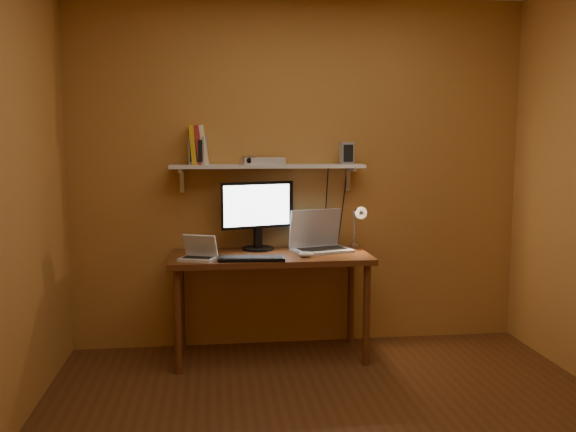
{
  "coord_description": "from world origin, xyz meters",
  "views": [
    {
      "loc": [
        -0.65,
        -2.93,
        1.54
      ],
      "look_at": [
        -0.14,
        1.18,
        1.03
      ],
      "focal_mm": 38.0,
      "sensor_mm": 36.0,
      "label": 1
    }
  ],
  "objects": [
    {
      "name": "room",
      "position": [
        0.0,
        0.0,
        1.3
      ],
      "size": [
        3.44,
        3.24,
        2.64
      ],
      "color": "#563016",
      "rests_on": "ground"
    },
    {
      "name": "desk",
      "position": [
        -0.26,
        1.28,
        0.66
      ],
      "size": [
        1.4,
        0.6,
        0.75
      ],
      "color": "brown",
      "rests_on": "ground"
    },
    {
      "name": "wall_shelf",
      "position": [
        -0.26,
        1.47,
        1.36
      ],
      "size": [
        1.4,
        0.25,
        0.21
      ],
      "color": "silver",
      "rests_on": "room"
    },
    {
      "name": "monitor",
      "position": [
        -0.33,
        1.47,
        1.03
      ],
      "size": [
        0.54,
        0.29,
        0.5
      ],
      "rotation": [
        0.0,
        0.0,
        0.3
      ],
      "color": "black",
      "rests_on": "desk"
    },
    {
      "name": "laptop",
      "position": [
        0.11,
        1.39,
        0.83
      ],
      "size": [
        0.46,
        0.38,
        0.3
      ],
      "rotation": [
        0.0,
        0.0,
        0.28
      ],
      "color": "#94969C",
      "rests_on": "desk"
    },
    {
      "name": "netbook",
      "position": [
        -0.75,
        1.13,
        0.8
      ],
      "size": [
        0.27,
        0.24,
        0.17
      ],
      "rotation": [
        0.0,
        0.0,
        -0.37
      ],
      "color": "silver",
      "rests_on": "desk"
    },
    {
      "name": "keyboard",
      "position": [
        -0.4,
        1.08,
        0.76
      ],
      "size": [
        0.46,
        0.19,
        0.02
      ],
      "primitive_type": "cube",
      "rotation": [
        0.0,
        0.0,
        -0.09
      ],
      "color": "black",
      "rests_on": "desk"
    },
    {
      "name": "mouse",
      "position": [
        -0.02,
        1.14,
        0.77
      ],
      "size": [
        0.11,
        0.07,
        0.04
      ],
      "primitive_type": "ellipsoid",
      "rotation": [
        0.0,
        0.0,
        0.03
      ],
      "color": "silver",
      "rests_on": "desk"
    },
    {
      "name": "desk_lamp",
      "position": [
        0.4,
        1.41,
        0.96
      ],
      "size": [
        0.09,
        0.23,
        0.38
      ],
      "color": "silver",
      "rests_on": "desk"
    },
    {
      "name": "speaker_left",
      "position": [
        -0.75,
        1.46,
        1.47
      ],
      "size": [
        0.13,
        0.13,
        0.2
      ],
      "primitive_type": "cube",
      "rotation": [
        0.0,
        0.0,
        -0.22
      ],
      "color": "#94969C",
      "rests_on": "wall_shelf"
    },
    {
      "name": "speaker_right",
      "position": [
        0.33,
        1.47,
        1.46
      ],
      "size": [
        0.09,
        0.09,
        0.16
      ],
      "primitive_type": "cube",
      "rotation": [
        0.0,
        0.0,
        0.06
      ],
      "color": "#94969C",
      "rests_on": "wall_shelf"
    },
    {
      "name": "books",
      "position": [
        -0.75,
        1.49,
        1.51
      ],
      "size": [
        0.15,
        0.19,
        0.28
      ],
      "color": "gold",
      "rests_on": "wall_shelf"
    },
    {
      "name": "shelf_camera",
      "position": [
        -0.4,
        1.39,
        1.41
      ],
      "size": [
        0.11,
        0.06,
        0.06
      ],
      "color": "silver",
      "rests_on": "wall_shelf"
    },
    {
      "name": "router",
      "position": [
        -0.28,
        1.46,
        1.4
      ],
      "size": [
        0.32,
        0.23,
        0.05
      ],
      "primitive_type": "cube",
      "rotation": [
        0.0,
        0.0,
        -0.09
      ],
      "color": "silver",
      "rests_on": "wall_shelf"
    }
  ]
}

